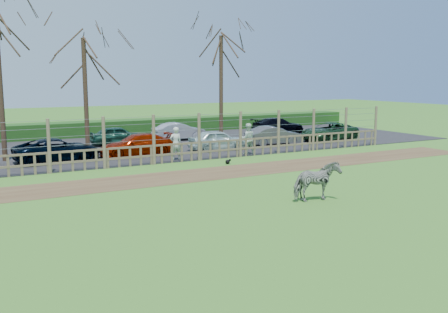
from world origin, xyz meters
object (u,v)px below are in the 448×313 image
zebra (317,182)px  visitor_b (248,139)px  car_5 (273,136)px  car_6 (329,132)px  crow (228,162)px  car_13 (278,126)px  visitor_a (176,143)px  car_10 (118,135)px  car_4 (218,140)px  car_2 (57,150)px  tree_right (221,63)px  car_3 (137,145)px  car_11 (179,131)px  tree_mid (84,67)px

zebra → visitor_b: (3.40, 10.34, 0.20)m
car_5 → car_6: 4.73m
crow → car_13: bearing=45.0°
car_5 → zebra: bearing=154.9°
visitor_a → visitor_b: (4.37, -0.03, 0.00)m
visitor_a → crow: size_ratio=5.63×
car_10 → car_4: bearing=-135.1°
car_2 → car_4: same height
car_2 → tree_right: bearing=-79.4°
car_3 → car_10: bearing=177.9°
car_2 → car_13: 18.06m
tree_right → car_11: (-2.17, 2.09, -4.60)m
tree_mid → car_13: (15.15, 2.71, -4.23)m
crow → car_13: car_13 is taller
car_4 → car_13: 9.89m
car_3 → car_4: bearing=89.7°
visitor_b → car_3: bearing=-5.3°
car_6 → car_13: (-0.69, 5.12, 0.00)m
visitor_b → car_6: size_ratio=0.40×
visitor_b → car_10: bearing=-36.7°
car_6 → car_11: size_ratio=1.19×
car_3 → car_13: size_ratio=1.00×
crow → car_6: size_ratio=0.07×
car_2 → car_10: 6.61m
car_5 → car_13: size_ratio=0.88×
car_13 → visitor_a: bearing=128.4°
car_2 → zebra: bearing=-157.4°
zebra → car_4: 12.68m
visitor_b → car_11: visitor_b is taller
visitor_a → car_10: size_ratio=0.49×
zebra → crow: (0.90, 8.13, -0.58)m
car_4 → crow: bearing=161.1°
visitor_a → car_5: size_ratio=0.47×
visitor_b → zebra: bearing=88.4°
visitor_b → car_10: visitor_b is taller
car_10 → car_11: bearing=-81.9°
car_6 → car_10: (-13.37, 4.65, 0.00)m
visitor_a → car_13: bearing=-141.5°
crow → car_5: (5.82, 4.55, 0.52)m
car_4 → car_10: bearing=44.1°
zebra → car_5: (6.72, 12.68, -0.06)m
crow → car_13: (9.85, 9.86, 0.52)m
car_3 → car_11: same height
tree_right → car_5: bearing=-55.7°
car_3 → car_11: size_ratio=1.14×
tree_mid → car_11: bearing=20.8°
car_11 → car_6: bearing=-116.8°
zebra → visitor_a: bearing=8.7°
crow → car_6: 11.57m
tree_mid → visitor_a: bearing=-55.1°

